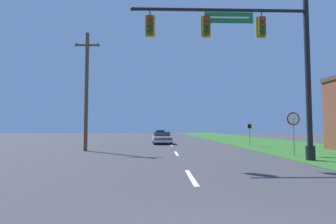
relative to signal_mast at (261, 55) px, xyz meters
name	(u,v)px	position (x,y,z in m)	size (l,w,h in m)	color
grass_verge_right	(252,141)	(6.49, 19.89, -5.28)	(10.00, 110.00, 0.04)	#2D6626
road_center_line	(171,145)	(-4.01, 11.89, -5.30)	(0.16, 34.80, 0.01)	silver
signal_mast	(261,55)	(0.00, 0.00, 0.00)	(9.16, 0.47, 8.42)	black
car_ahead	(162,138)	(-4.90, 14.38, -4.70)	(2.13, 4.64, 1.19)	black
far_car	(160,133)	(-5.05, 37.99, -4.70)	(1.82, 4.31, 1.19)	black
stop_sign	(293,124)	(2.74, 2.28, -3.44)	(0.76, 0.07, 2.50)	gray
route_sign_post	(250,129)	(2.66, 9.60, -3.77)	(0.55, 0.06, 2.03)	gray
utility_pole_near	(86,89)	(-10.36, 6.05, -0.88)	(1.80, 0.26, 8.54)	brown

